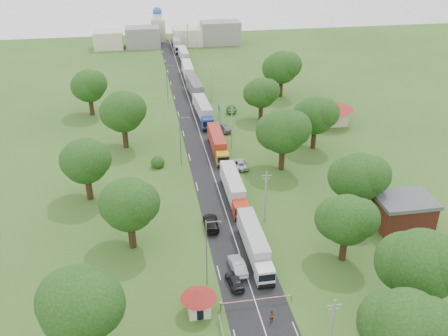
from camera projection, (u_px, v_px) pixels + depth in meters
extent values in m
plane|color=#2D521B|center=(223.00, 202.00, 83.90)|extent=(260.00, 260.00, 0.00)
cube|color=black|center=(206.00, 152.00, 101.38)|extent=(8.00, 200.00, 0.04)
cylinder|color=slate|center=(221.00, 306.00, 61.11)|extent=(0.20, 0.20, 1.10)
cube|color=slate|center=(221.00, 303.00, 60.88)|extent=(0.35, 0.35, 0.25)
cylinder|color=red|center=(257.00, 299.00, 61.59)|extent=(9.00, 0.12, 0.12)
cylinder|color=slate|center=(292.00, 298.00, 62.50)|extent=(0.10, 0.10, 1.00)
cube|color=beige|center=(199.00, 305.00, 60.40)|extent=(2.60, 2.60, 2.40)
cone|color=maroon|center=(199.00, 294.00, 59.62)|extent=(4.40, 4.40, 1.10)
cube|color=black|center=(210.00, 303.00, 60.51)|extent=(0.02, 1.20, 0.90)
cube|color=black|center=(200.00, 314.00, 59.35)|extent=(0.80, 0.02, 1.90)
cylinder|color=slate|center=(220.00, 116.00, 113.31)|extent=(0.12, 0.12, 4.00)
cylinder|color=slate|center=(218.00, 112.00, 115.41)|extent=(0.12, 0.12, 4.00)
cube|color=navy|center=(219.00, 108.00, 113.62)|extent=(0.06, 3.00, 1.00)
cube|color=silver|center=(219.00, 108.00, 113.62)|extent=(0.07, 3.10, 0.06)
cylinder|color=gray|center=(331.00, 333.00, 52.07)|extent=(0.24, 0.24, 9.00)
cube|color=gray|center=(335.00, 305.00, 50.31)|extent=(1.60, 0.10, 0.10)
cube|color=gray|center=(334.00, 309.00, 50.54)|extent=(1.20, 0.10, 0.10)
cylinder|color=gray|center=(265.00, 197.00, 76.54)|extent=(0.24, 0.24, 9.00)
cube|color=gray|center=(266.00, 176.00, 74.79)|extent=(1.60, 0.10, 0.10)
cube|color=gray|center=(266.00, 179.00, 75.02)|extent=(1.20, 0.10, 0.10)
cylinder|color=gray|center=(232.00, 128.00, 101.02)|extent=(0.24, 0.24, 9.00)
cube|color=gray|center=(232.00, 110.00, 99.26)|extent=(1.60, 0.10, 0.10)
cube|color=gray|center=(232.00, 112.00, 99.49)|extent=(1.20, 0.10, 0.10)
cylinder|color=gray|center=(211.00, 85.00, 125.49)|extent=(0.24, 0.24, 9.00)
cube|color=gray|center=(211.00, 70.00, 123.74)|extent=(1.60, 0.10, 0.10)
cube|color=gray|center=(211.00, 72.00, 123.97)|extent=(1.20, 0.10, 0.10)
cylinder|color=gray|center=(197.00, 56.00, 149.97)|extent=(0.24, 0.24, 9.00)
cube|color=gray|center=(197.00, 44.00, 148.21)|extent=(1.60, 0.10, 0.10)
cube|color=gray|center=(197.00, 45.00, 148.44)|extent=(1.20, 0.10, 0.10)
cylinder|color=gray|center=(187.00, 36.00, 174.44)|extent=(0.24, 0.24, 9.00)
cube|color=gray|center=(187.00, 25.00, 172.69)|extent=(1.60, 0.10, 0.10)
cube|color=gray|center=(187.00, 26.00, 172.92)|extent=(1.20, 0.10, 0.10)
cylinder|color=slate|center=(206.00, 253.00, 63.28)|extent=(0.16, 0.16, 10.00)
cube|color=slate|center=(213.00, 222.00, 61.24)|extent=(1.80, 0.10, 0.10)
cube|color=slate|center=(219.00, 222.00, 61.44)|extent=(0.50, 0.22, 0.15)
cylinder|color=slate|center=(180.00, 141.00, 93.87)|extent=(0.16, 0.16, 10.00)
cube|color=slate|center=(184.00, 118.00, 91.84)|extent=(1.80, 0.10, 0.10)
cube|color=slate|center=(189.00, 118.00, 92.03)|extent=(0.50, 0.22, 0.15)
cylinder|color=slate|center=(167.00, 84.00, 124.46)|extent=(0.16, 0.16, 10.00)
cube|color=slate|center=(170.00, 66.00, 122.43)|extent=(1.80, 0.10, 0.10)
cube|color=slate|center=(173.00, 66.00, 122.62)|extent=(0.50, 0.22, 0.15)
sphere|color=black|center=(407.00, 327.00, 49.17)|extent=(7.70, 7.70, 7.70)
sphere|color=black|center=(427.00, 327.00, 48.04)|extent=(6.05, 6.05, 6.05)
sphere|color=black|center=(389.00, 322.00, 50.46)|extent=(6.60, 6.60, 6.60)
cylinder|color=#382616|center=(414.00, 302.00, 59.36)|extent=(1.12, 1.12, 4.55)
sphere|color=black|center=(422.00, 265.00, 56.79)|extent=(8.40, 8.40, 8.40)
sphere|color=black|center=(442.00, 263.00, 55.55)|extent=(6.60, 6.60, 6.60)
sphere|color=black|center=(405.00, 262.00, 58.20)|extent=(7.20, 7.20, 7.20)
cylinder|color=#382616|center=(343.00, 248.00, 69.41)|extent=(1.04, 1.04, 3.85)
sphere|color=black|center=(347.00, 220.00, 67.25)|extent=(7.00, 7.00, 7.00)
sphere|color=black|center=(360.00, 218.00, 66.22)|extent=(5.50, 5.50, 5.50)
sphere|color=black|center=(336.00, 219.00, 68.42)|extent=(6.00, 6.00, 6.00)
cylinder|color=#382616|center=(355.00, 206.00, 78.98)|extent=(1.08, 1.08, 4.20)
sphere|color=black|center=(359.00, 177.00, 76.61)|extent=(7.70, 7.70, 7.70)
sphere|color=black|center=(372.00, 175.00, 75.48)|extent=(6.05, 6.05, 6.05)
sphere|color=black|center=(349.00, 177.00, 77.90)|extent=(6.60, 6.60, 6.60)
cylinder|color=#382616|center=(282.00, 158.00, 93.57)|extent=(1.12, 1.12, 4.55)
sphere|color=black|center=(283.00, 131.00, 91.00)|extent=(8.40, 8.40, 8.40)
sphere|color=black|center=(294.00, 128.00, 89.76)|extent=(6.60, 6.60, 6.60)
sphere|color=black|center=(275.00, 131.00, 92.40)|extent=(7.20, 7.20, 7.20)
cylinder|color=#382616|center=(314.00, 139.00, 102.01)|extent=(1.08, 1.08, 4.20)
sphere|color=black|center=(316.00, 115.00, 99.64)|extent=(7.70, 7.70, 7.70)
sphere|color=black|center=(325.00, 113.00, 98.51)|extent=(6.05, 6.05, 6.05)
sphere|color=black|center=(308.00, 116.00, 100.93)|extent=(6.60, 6.60, 6.60)
cylinder|color=#382616|center=(261.00, 112.00, 115.89)|extent=(1.04, 1.04, 3.85)
sphere|color=black|center=(261.00, 93.00, 113.73)|extent=(7.00, 7.00, 7.00)
sphere|color=black|center=(268.00, 91.00, 112.70)|extent=(5.50, 5.50, 5.50)
sphere|color=black|center=(256.00, 93.00, 114.90)|extent=(6.00, 6.00, 6.00)
cylinder|color=#382616|center=(281.00, 88.00, 130.20)|extent=(1.12, 1.12, 4.55)
sphere|color=black|center=(282.00, 67.00, 127.63)|extent=(8.40, 8.40, 8.40)
sphere|color=black|center=(289.00, 65.00, 126.39)|extent=(6.60, 6.60, 6.60)
sphere|color=black|center=(276.00, 68.00, 129.04)|extent=(7.20, 7.20, 7.20)
sphere|color=black|center=(80.00, 305.00, 51.02)|extent=(8.40, 8.40, 8.40)
sphere|color=black|center=(93.00, 304.00, 49.78)|extent=(6.60, 6.60, 6.60)
sphere|color=black|center=(70.00, 301.00, 52.42)|extent=(7.20, 7.20, 7.20)
cylinder|color=#382616|center=(132.00, 235.00, 71.91)|extent=(1.08, 1.08, 4.20)
sphere|color=black|center=(129.00, 204.00, 69.55)|extent=(7.70, 7.70, 7.70)
sphere|color=black|center=(138.00, 203.00, 68.41)|extent=(6.05, 6.05, 6.05)
sphere|color=black|center=(121.00, 203.00, 70.84)|extent=(6.60, 6.60, 6.60)
cylinder|color=#382616|center=(89.00, 188.00, 83.96)|extent=(1.08, 1.08, 4.20)
sphere|color=black|center=(85.00, 161.00, 81.60)|extent=(7.70, 7.70, 7.70)
sphere|color=black|center=(93.00, 159.00, 80.46)|extent=(6.05, 6.05, 6.05)
sphere|color=black|center=(79.00, 161.00, 82.88)|extent=(6.60, 6.60, 6.60)
cylinder|color=#382616|center=(125.00, 137.00, 102.27)|extent=(1.12, 1.12, 4.55)
sphere|color=black|center=(123.00, 112.00, 99.70)|extent=(8.40, 8.40, 8.40)
sphere|color=black|center=(130.00, 109.00, 98.47)|extent=(6.60, 6.60, 6.60)
sphere|color=black|center=(117.00, 112.00, 101.11)|extent=(7.20, 7.20, 7.20)
cylinder|color=#382616|center=(91.00, 107.00, 118.62)|extent=(1.08, 1.08, 4.20)
sphere|color=black|center=(89.00, 86.00, 116.26)|extent=(7.70, 7.70, 7.70)
sphere|color=black|center=(94.00, 84.00, 115.12)|extent=(6.05, 6.05, 6.05)
sphere|color=black|center=(85.00, 86.00, 117.55)|extent=(6.60, 6.60, 6.60)
cube|color=maroon|center=(403.00, 215.00, 76.30)|extent=(8.00, 6.00, 4.60)
cube|color=#47494F|center=(406.00, 200.00, 75.10)|extent=(8.60, 6.60, 0.60)
cube|color=beige|center=(330.00, 115.00, 113.76)|extent=(7.00, 5.00, 4.00)
cone|color=maroon|center=(331.00, 103.00, 112.42)|extent=(10.08, 10.08, 1.80)
cube|color=gray|center=(143.00, 37.00, 176.92)|extent=(12.00, 8.00, 7.00)
cube|color=beige|center=(188.00, 37.00, 179.58)|extent=(10.00, 8.00, 6.00)
cube|color=gray|center=(220.00, 33.00, 180.94)|extent=(14.00, 8.00, 8.00)
cube|color=beige|center=(108.00, 40.00, 175.33)|extent=(10.00, 8.00, 6.00)
cube|color=beige|center=(158.00, 30.00, 184.59)|extent=(5.00, 5.00, 8.00)
cylinder|color=silver|center=(157.00, 16.00, 182.29)|extent=(3.20, 3.20, 2.00)
sphere|color=#2659B2|center=(157.00, 12.00, 181.55)|extent=(3.40, 3.40, 3.40)
cube|color=white|center=(265.00, 274.00, 65.04)|extent=(2.33, 2.33, 2.42)
cube|color=black|center=(267.00, 278.00, 63.86)|extent=(2.23, 0.02, 1.07)
cube|color=slate|center=(267.00, 286.00, 64.51)|extent=(2.13, 0.25, 0.34)
cube|color=slate|center=(253.00, 248.00, 71.32)|extent=(2.24, 11.14, 0.29)
cube|color=#A9AAAE|center=(253.00, 237.00, 70.77)|extent=(2.44, 11.43, 2.91)
cylinder|color=black|center=(266.00, 285.00, 64.75)|extent=(2.28, 0.97, 0.97)
cylinder|color=black|center=(263.00, 276.00, 66.27)|extent=(2.28, 0.97, 0.97)
cylinder|color=black|center=(248.00, 236.00, 74.40)|extent=(2.28, 0.97, 0.97)
cylinder|color=black|center=(246.00, 231.00, 75.67)|extent=(2.28, 0.97, 0.97)
cube|color=red|center=(241.00, 210.00, 78.98)|extent=(2.35, 2.35, 2.44)
cube|color=black|center=(242.00, 212.00, 77.79)|extent=(2.24, 0.03, 1.07)
cube|color=slate|center=(242.00, 219.00, 78.45)|extent=(2.15, 0.26, 0.34)
cube|color=slate|center=(233.00, 193.00, 85.31)|extent=(2.28, 11.23, 0.29)
cube|color=#BCBCBC|center=(232.00, 183.00, 84.76)|extent=(2.48, 11.52, 2.93)
cylinder|color=black|center=(242.00, 218.00, 78.68)|extent=(2.29, 0.98, 0.98)
cylinder|color=black|center=(239.00, 212.00, 80.22)|extent=(2.29, 0.98, 0.98)
cylinder|color=black|center=(229.00, 184.00, 88.41)|extent=(2.29, 0.98, 0.98)
cylinder|color=black|center=(228.00, 180.00, 89.69)|extent=(2.29, 0.98, 0.98)
cube|color=#BE9216|center=(222.00, 159.00, 95.17)|extent=(2.35, 2.35, 2.41)
cube|color=black|center=(224.00, 160.00, 94.00)|extent=(2.22, 0.06, 1.06)
cube|color=slate|center=(223.00, 166.00, 94.65)|extent=(2.13, 0.28, 0.34)
cube|color=slate|center=(217.00, 148.00, 101.44)|extent=(2.40, 11.13, 0.29)
cube|color=maroon|center=(217.00, 139.00, 100.89)|extent=(2.60, 11.43, 2.90)
cylinder|color=black|center=(223.00, 165.00, 94.88)|extent=(2.27, 0.97, 0.97)
cylinder|color=black|center=(222.00, 161.00, 96.40)|extent=(2.27, 0.97, 0.97)
cylinder|color=black|center=(214.00, 142.00, 104.50)|extent=(2.27, 0.97, 0.97)
cylinder|color=black|center=(213.00, 139.00, 105.76)|extent=(2.27, 0.97, 0.97)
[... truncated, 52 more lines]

